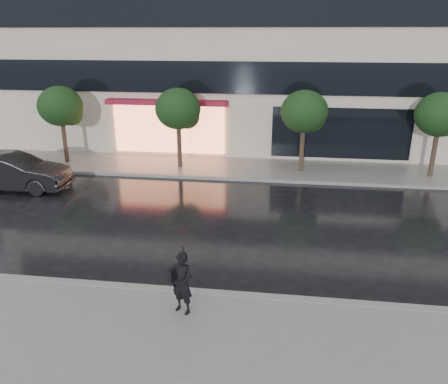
# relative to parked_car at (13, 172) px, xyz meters

# --- Properties ---
(ground) EXTENTS (120.00, 120.00, 0.00)m
(ground) POSITION_rel_parked_car_xyz_m (9.42, -6.00, -0.79)
(ground) COLOR black
(ground) RESTS_ON ground
(sidewalk_near) EXTENTS (60.00, 4.50, 0.12)m
(sidewalk_near) POSITION_rel_parked_car_xyz_m (9.42, -9.25, -0.73)
(sidewalk_near) COLOR slate
(sidewalk_near) RESTS_ON ground
(sidewalk_far) EXTENTS (60.00, 3.50, 0.12)m
(sidewalk_far) POSITION_rel_parked_car_xyz_m (9.42, 4.25, -0.73)
(sidewalk_far) COLOR slate
(sidewalk_far) RESTS_ON ground
(curb_near) EXTENTS (60.00, 0.25, 0.14)m
(curb_near) POSITION_rel_parked_car_xyz_m (9.42, -7.00, -0.72)
(curb_near) COLOR gray
(curb_near) RESTS_ON ground
(curb_far) EXTENTS (60.00, 0.25, 0.14)m
(curb_far) POSITION_rel_parked_car_xyz_m (9.42, 2.50, -0.72)
(curb_far) COLOR gray
(curb_far) RESTS_ON ground
(tree_far_west) EXTENTS (2.20, 2.20, 3.99)m
(tree_far_west) POSITION_rel_parked_car_xyz_m (0.48, 4.03, 2.14)
(tree_far_west) COLOR #33261C
(tree_far_west) RESTS_ON ground
(tree_mid_west) EXTENTS (2.20, 2.20, 3.99)m
(tree_mid_west) POSITION_rel_parked_car_xyz_m (6.48, 4.03, 2.14)
(tree_mid_west) COLOR #33261C
(tree_mid_west) RESTS_ON ground
(tree_mid_east) EXTENTS (2.20, 2.20, 3.99)m
(tree_mid_east) POSITION_rel_parked_car_xyz_m (12.48, 4.03, 2.14)
(tree_mid_east) COLOR #33261C
(tree_mid_east) RESTS_ON ground
(tree_far_east) EXTENTS (2.20, 2.20, 3.99)m
(tree_far_east) POSITION_rel_parked_car_xyz_m (18.48, 4.03, 2.14)
(tree_far_east) COLOR #33261C
(tree_far_east) RESTS_ON ground
(parked_car) EXTENTS (4.83, 1.85, 1.57)m
(parked_car) POSITION_rel_parked_car_xyz_m (0.00, 0.00, 0.00)
(parked_car) COLOR black
(parked_car) RESTS_ON ground
(pedestrian_with_umbrella) EXTENTS (1.19, 1.20, 2.24)m
(pedestrian_with_umbrella) POSITION_rel_parked_car_xyz_m (9.28, -7.90, 0.81)
(pedestrian_with_umbrella) COLOR black
(pedestrian_with_umbrella) RESTS_ON sidewalk_near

